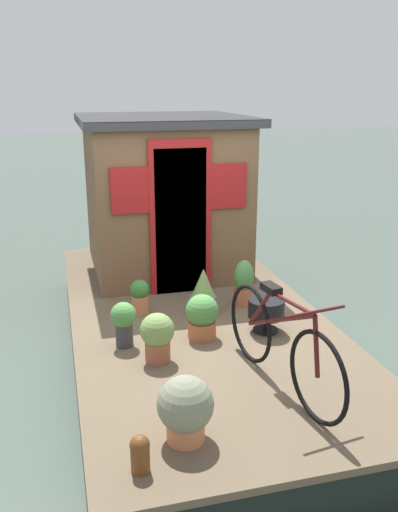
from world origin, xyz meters
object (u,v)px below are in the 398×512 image
(potted_plant_fern, at_px, (244,284))
(potted_plant_geranium, at_px, (140,296))
(houseboat_cabin, at_px, (164,193))
(potted_plant_sage, at_px, (124,321))
(potted_plant_ivy, at_px, (202,316))
(potted_plant_basil, at_px, (203,292))
(potted_plant_rosemary, at_px, (185,408))
(charcoal_grill, at_px, (266,309))
(bicycle, at_px, (281,343))
(potted_plant_lavender, at_px, (157,335))
(mooring_bollard, at_px, (140,452))

(potted_plant_fern, bearing_deg, potted_plant_geranium, 87.20)
(houseboat_cabin, bearing_deg, potted_plant_sage, 159.39)
(potted_plant_ivy, xyz_separation_m, potted_plant_basil, (0.57, -0.17, 0.01))
(potted_plant_fern, height_order, potted_plant_ivy, potted_plant_fern)
(potted_plant_rosemary, distance_m, charcoal_grill, 1.92)
(potted_plant_ivy, bearing_deg, bicycle, -160.31)
(potted_plant_basil, height_order, potted_plant_rosemary, potted_plant_basil)
(bicycle, height_order, potted_plant_lavender, bicycle)
(bicycle, height_order, potted_plant_fern, bicycle)
(potted_plant_geranium, distance_m, mooring_bollard, 2.54)
(bicycle, height_order, potted_plant_ivy, bicycle)
(potted_plant_lavender, bearing_deg, potted_plant_geranium, -0.68)
(potted_plant_lavender, distance_m, charcoal_grill, 1.21)
(potted_plant_geranium, bearing_deg, bicycle, -154.04)
(charcoal_grill, height_order, mooring_bollard, charcoal_grill)
(charcoal_grill, bearing_deg, potted_plant_fern, -0.95)
(potted_plant_basil, height_order, mooring_bollard, potted_plant_basil)
(potted_plant_basil, xyz_separation_m, charcoal_grill, (-0.59, -0.49, -0.01))
(potted_plant_sage, distance_m, charcoal_grill, 1.41)
(potted_plant_geranium, height_order, charcoal_grill, potted_plant_geranium)
(potted_plant_fern, bearing_deg, potted_plant_ivy, 135.64)
(potted_plant_lavender, bearing_deg, potted_plant_basil, -36.08)
(charcoal_grill, relative_size, mooring_bollard, 1.39)
(houseboat_cabin, height_order, mooring_bollard, houseboat_cabin)
(houseboat_cabin, relative_size, potted_plant_fern, 4.12)
(potted_plant_lavender, bearing_deg, potted_plant_rosemary, 178.87)
(potted_plant_rosemary, bearing_deg, houseboat_cabin, -9.20)
(charcoal_grill, xyz_separation_m, mooring_bollard, (-1.75, 1.54, -0.09))
(potted_plant_rosemary, xyz_separation_m, mooring_bollard, (-0.24, 0.36, -0.11))
(houseboat_cabin, relative_size, charcoal_grill, 5.94)
(potted_plant_rosemary, bearing_deg, bicycle, -61.48)
(potted_plant_ivy, relative_size, potted_plant_rosemary, 0.92)
(potted_plant_basil, relative_size, potted_plant_geranium, 1.33)
(charcoal_grill, bearing_deg, potted_plant_lavender, 106.03)
(potted_plant_lavender, bearing_deg, mooring_bollard, 165.02)
(potted_plant_sage, height_order, mooring_bollard, potted_plant_sage)
(houseboat_cabin, xyz_separation_m, potted_plant_sage, (-2.23, 0.84, -0.75))
(houseboat_cabin, height_order, potted_plant_fern, houseboat_cabin)
(potted_plant_sage, bearing_deg, potted_plant_rosemary, -171.64)
(potted_plant_lavender, height_order, charcoal_grill, potted_plant_lavender)
(potted_plant_sage, xyz_separation_m, mooring_bollard, (-1.79, 0.13, -0.11))
(potted_plant_geranium, bearing_deg, potted_plant_ivy, -146.23)
(potted_plant_geranium, relative_size, potted_plant_lavender, 0.84)
(potted_plant_fern, height_order, potted_plant_basil, potted_plant_fern)
(bicycle, relative_size, mooring_bollard, 6.47)
(potted_plant_basil, bearing_deg, potted_plant_lavender, 143.92)
(potted_plant_sage, xyz_separation_m, potted_plant_lavender, (-0.37, -0.25, -0.01))
(potted_plant_basil, bearing_deg, potted_plant_sage, 120.90)
(potted_plant_sage, bearing_deg, potted_plant_lavender, -146.11)
(houseboat_cabin, distance_m, potted_plant_ivy, 2.37)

